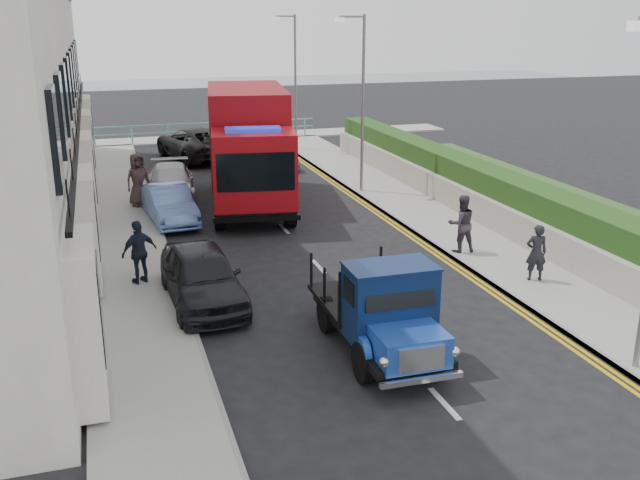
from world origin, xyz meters
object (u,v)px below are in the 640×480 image
at_px(bedford_lorry, 387,317).
at_px(lamp_mid, 360,94).
at_px(lamp_far, 293,75).
at_px(parked_car_front, 202,276).
at_px(red_lorry, 249,144).
at_px(pedestrian_east_near, 536,252).

bearing_deg(bedford_lorry, lamp_mid, 72.50).
distance_m(lamp_far, bedford_lorry, 24.61).
bearing_deg(parked_car_front, lamp_mid, 49.13).
distance_m(lamp_mid, lamp_far, 10.00).
bearing_deg(lamp_mid, red_lorry, -175.96).
bearing_deg(bedford_lorry, red_lorry, 90.57).
distance_m(lamp_mid, pedestrian_east_near, 11.52).
bearing_deg(lamp_mid, bedford_lorry, -108.02).
bearing_deg(red_lorry, pedestrian_east_near, -53.78).
xyz_separation_m(parked_car_front, pedestrian_east_near, (8.76, -1.27, 0.16)).
height_order(lamp_mid, red_lorry, lamp_mid).
distance_m(parked_car_front, pedestrian_east_near, 8.85).
height_order(lamp_far, bedford_lorry, lamp_far).
bearing_deg(parked_car_front, red_lorry, 68.88).
bearing_deg(lamp_mid, lamp_far, 90.00).
bearing_deg(lamp_mid, pedestrian_east_near, -84.92).
bearing_deg(lamp_far, bedford_lorry, -100.74).
bearing_deg(lamp_far, parked_car_front, -111.46).
relative_size(bedford_lorry, parked_car_front, 1.05).
distance_m(bedford_lorry, parked_car_front, 5.31).
relative_size(lamp_mid, parked_car_front, 1.62).
bearing_deg(red_lorry, bedford_lorry, -81.08).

